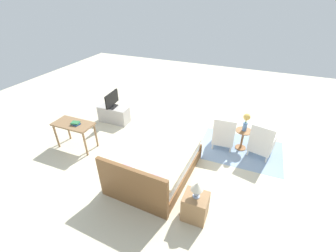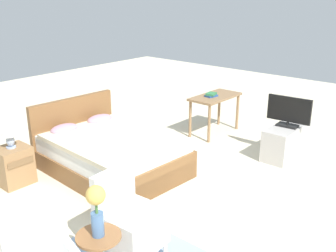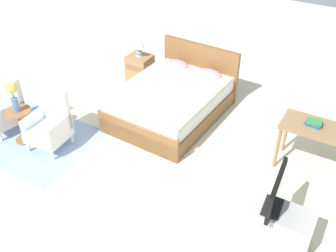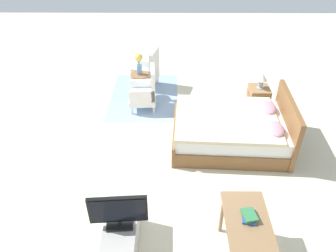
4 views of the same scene
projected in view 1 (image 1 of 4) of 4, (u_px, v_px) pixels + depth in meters
name	position (u px, v px, depth m)	size (l,w,h in m)	color
ground_plane	(168.00, 149.00, 5.96)	(16.00, 16.00, 0.00)	beige
floor_rug	(240.00, 150.00, 5.95)	(2.10, 1.50, 0.01)	#8EA8C6
bed	(155.00, 165.00, 4.98)	(1.59, 2.09, 0.96)	brown
armchair_by_window_left	(261.00, 143.00, 5.56)	(0.66, 0.66, 0.92)	white
armchair_by_window_right	(224.00, 135.00, 5.85)	(0.57, 0.57, 0.92)	white
side_table	(243.00, 137.00, 5.83)	(0.40, 0.40, 0.56)	#936038
flower_vase	(246.00, 121.00, 5.57)	(0.17, 0.17, 0.48)	#4C709E
nightstand	(195.00, 206.00, 4.08)	(0.44, 0.41, 0.54)	#997047
table_lamp	(197.00, 188.00, 3.83)	(0.22, 0.22, 0.33)	#9EADC6
tv_stand	(114.00, 114.00, 7.08)	(0.96, 0.40, 0.51)	#B7B2AD
tv_flatscreen	(112.00, 100.00, 6.81)	(0.22, 0.69, 0.48)	black
vanity_desk	(74.00, 127.00, 5.75)	(1.04, 0.52, 0.73)	#8E6B47
book_stack	(76.00, 123.00, 5.63)	(0.23, 0.19, 0.07)	#284C8E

